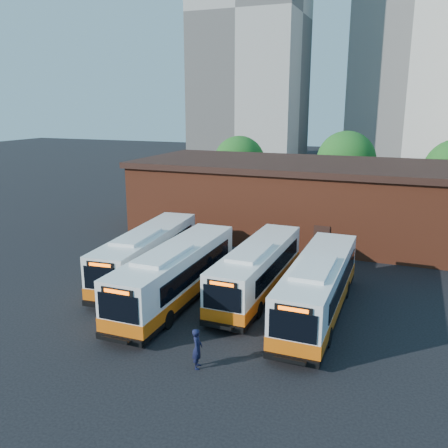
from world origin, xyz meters
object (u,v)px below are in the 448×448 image
at_px(bus_mideast, 257,272).
at_px(bus_east, 318,289).
at_px(transit_worker, 197,349).
at_px(bus_midwest, 176,276).
at_px(bus_west, 148,256).

distance_m(bus_mideast, bus_east, 4.27).
xyz_separation_m(bus_mideast, transit_worker, (0.07, -8.88, -0.53)).
height_order(bus_midwest, transit_worker, bus_midwest).
height_order(bus_west, bus_mideast, bus_west).
distance_m(bus_west, transit_worker, 11.89).
height_order(bus_west, bus_midwest, bus_midwest).
xyz_separation_m(bus_west, bus_mideast, (7.65, -0.15, -0.06)).
bearing_deg(bus_mideast, bus_west, 179.73).
height_order(bus_mideast, bus_east, bus_east).
relative_size(bus_east, transit_worker, 6.67).
relative_size(bus_west, bus_east, 1.00).
bearing_deg(bus_mideast, bus_midwest, -145.63).
relative_size(bus_midwest, bus_east, 1.02).
xyz_separation_m(bus_west, bus_midwest, (3.56, -2.85, 0.04)).
relative_size(bus_west, bus_mideast, 1.05).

